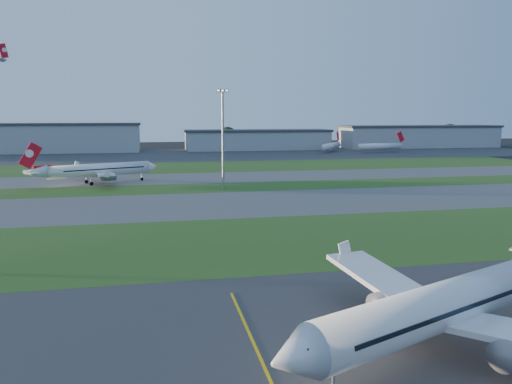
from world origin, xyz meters
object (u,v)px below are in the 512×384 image
object	(u,v)px
mini_jet_near	(331,146)
mini_jet_far	(380,146)
airliner_taxiing	(99,170)
light_mast_centre	(223,132)
airliner_parked	(454,303)

from	to	relation	value
mini_jet_near	mini_jet_far	bearing A→B (deg)	-74.03
airliner_taxiing	mini_jet_far	distance (m)	162.44
mini_jet_near	mini_jet_far	size ratio (longest dim) A/B	0.85
airliner_taxiing	light_mast_centre	xyz separation A→B (m)	(33.00, -16.44, 10.97)
airliner_parked	airliner_taxiing	distance (m)	117.58
airliner_parked	mini_jet_near	world-z (taller)	airliner_parked
airliner_parked	mini_jet_far	bearing A→B (deg)	43.31
mini_jet_far	light_mast_centre	distance (m)	149.61
airliner_parked	light_mast_centre	size ratio (longest dim) A/B	1.34
airliner_taxiing	mini_jet_far	world-z (taller)	airliner_taxiing
airliner_taxiing	mini_jet_far	bearing A→B (deg)	-166.67
airliner_parked	light_mast_centre	xyz separation A→B (m)	(-5.71, 94.59, 10.79)
mini_jet_near	airliner_parked	bearing A→B (deg)	-161.54
airliner_taxiing	mini_jet_far	size ratio (longest dim) A/B	1.17
airliner_parked	mini_jet_far	world-z (taller)	airliner_parked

